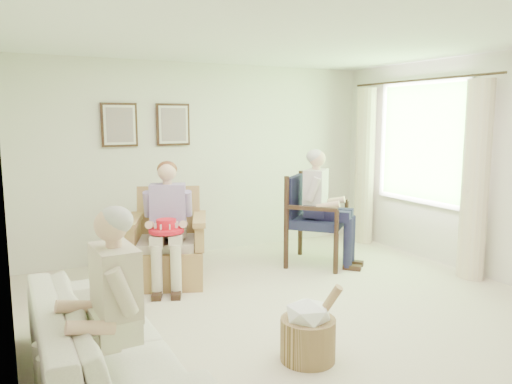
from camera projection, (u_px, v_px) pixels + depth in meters
floor at (315, 320)px, 4.64m from camera, size 5.50×5.50×0.00m
back_wall at (205, 159)px, 6.87m from camera, size 5.00×0.04×2.60m
left_wall at (5, 204)px, 3.32m from camera, size 0.04×5.50×2.60m
right_wall at (503, 169)px, 5.58m from camera, size 0.04×5.50×2.60m
ceiling at (320, 31)px, 4.26m from camera, size 5.00×5.50×0.02m
window at (422, 140)px, 6.58m from camera, size 0.13×2.50×1.63m
curtain_left at (475, 181)px, 5.72m from camera, size 0.34×0.34×2.30m
curtain_right at (365, 166)px, 7.45m from camera, size 0.34×0.34×2.30m
framed_print_left at (119, 125)px, 6.25m from camera, size 0.45×0.05×0.55m
framed_print_right at (173, 125)px, 6.56m from camera, size 0.45×0.05×0.55m
wicker_armchair at (167, 253)px, 5.71m from camera, size 0.84×0.83×1.07m
wood_armchair at (313, 215)px, 6.45m from camera, size 0.73×0.69×1.13m
sofa at (105, 344)px, 3.44m from camera, size 2.22×0.87×0.65m
person_wicker at (169, 215)px, 5.52m from camera, size 0.40×0.62×1.36m
person_dark at (322, 198)px, 6.25m from camera, size 0.40×0.62×1.45m
person_sofa at (111, 300)px, 3.11m from camera, size 0.42×0.62×1.29m
red_hat at (166, 228)px, 5.32m from camera, size 0.37×0.37×0.14m
hatbox at (308, 330)px, 3.85m from camera, size 0.53×0.53×0.63m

